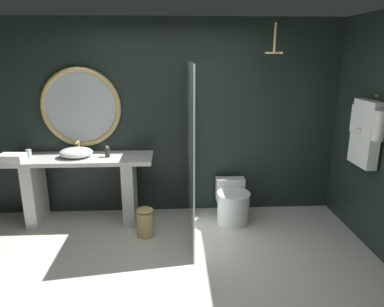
{
  "coord_description": "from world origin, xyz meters",
  "views": [
    {
      "loc": [
        0.09,
        -2.8,
        2.14
      ],
      "look_at": [
        0.27,
        0.77,
        1.13
      ],
      "focal_mm": 32.92,
      "sensor_mm": 36.0,
      "label": 1
    }
  ],
  "objects_px": {
    "hanging_bathrobe": "(366,131)",
    "round_wall_mirror": "(81,108)",
    "tumbler_cup": "(29,154)",
    "vessel_sink": "(76,152)",
    "waste_bin": "(145,222)",
    "rain_shower_head": "(274,50)",
    "folded_hand_towel": "(12,158)",
    "soap_dispenser": "(107,152)",
    "toilet": "(233,203)"
  },
  "relations": [
    {
      "from": "hanging_bathrobe",
      "to": "round_wall_mirror",
      "type": "bearing_deg",
      "value": 164.76
    },
    {
      "from": "tumbler_cup",
      "to": "vessel_sink",
      "type": "bearing_deg",
      "value": -1.39
    },
    {
      "from": "tumbler_cup",
      "to": "hanging_bathrobe",
      "type": "height_order",
      "value": "hanging_bathrobe"
    },
    {
      "from": "round_wall_mirror",
      "to": "waste_bin",
      "type": "height_order",
      "value": "round_wall_mirror"
    },
    {
      "from": "vessel_sink",
      "to": "rain_shower_head",
      "type": "xyz_separation_m",
      "value": [
        2.43,
        -0.05,
        1.24
      ]
    },
    {
      "from": "folded_hand_towel",
      "to": "tumbler_cup",
      "type": "bearing_deg",
      "value": 53.7
    },
    {
      "from": "rain_shower_head",
      "to": "hanging_bathrobe",
      "type": "distance_m",
      "value": 1.39
    },
    {
      "from": "tumbler_cup",
      "to": "rain_shower_head",
      "type": "xyz_separation_m",
      "value": [
        3.03,
        -0.07,
        1.25
      ]
    },
    {
      "from": "soap_dispenser",
      "to": "folded_hand_towel",
      "type": "xyz_separation_m",
      "value": [
        -1.11,
        -0.15,
        -0.02
      ]
    },
    {
      "from": "vessel_sink",
      "to": "round_wall_mirror",
      "type": "distance_m",
      "value": 0.6
    },
    {
      "from": "vessel_sink",
      "to": "toilet",
      "type": "relative_size",
      "value": 0.7
    },
    {
      "from": "tumbler_cup",
      "to": "hanging_bathrobe",
      "type": "relative_size",
      "value": 0.13
    },
    {
      "from": "soap_dispenser",
      "to": "rain_shower_head",
      "type": "distance_m",
      "value": 2.39
    },
    {
      "from": "vessel_sink",
      "to": "round_wall_mirror",
      "type": "relative_size",
      "value": 0.41
    },
    {
      "from": "rain_shower_head",
      "to": "soap_dispenser",
      "type": "bearing_deg",
      "value": 178.79
    },
    {
      "from": "soap_dispenser",
      "to": "rain_shower_head",
      "type": "height_order",
      "value": "rain_shower_head"
    },
    {
      "from": "vessel_sink",
      "to": "toilet",
      "type": "bearing_deg",
      "value": -2.27
    },
    {
      "from": "hanging_bathrobe",
      "to": "waste_bin",
      "type": "xyz_separation_m",
      "value": [
        -2.49,
        0.19,
        -1.13
      ]
    },
    {
      "from": "tumbler_cup",
      "to": "toilet",
      "type": "xyz_separation_m",
      "value": [
        2.59,
        -0.09,
        -0.7
      ]
    },
    {
      "from": "round_wall_mirror",
      "to": "toilet",
      "type": "xyz_separation_m",
      "value": [
        1.96,
        -0.36,
        -1.23
      ]
    },
    {
      "from": "round_wall_mirror",
      "to": "waste_bin",
      "type": "bearing_deg",
      "value": -40.53
    },
    {
      "from": "tumbler_cup",
      "to": "round_wall_mirror",
      "type": "bearing_deg",
      "value": 22.98
    },
    {
      "from": "soap_dispenser",
      "to": "hanging_bathrobe",
      "type": "bearing_deg",
      "value": -11.72
    },
    {
      "from": "round_wall_mirror",
      "to": "rain_shower_head",
      "type": "xyz_separation_m",
      "value": [
        2.4,
        -0.33,
        0.71
      ]
    },
    {
      "from": "toilet",
      "to": "waste_bin",
      "type": "bearing_deg",
      "value": -162.44
    },
    {
      "from": "soap_dispenser",
      "to": "rain_shower_head",
      "type": "bearing_deg",
      "value": -1.21
    },
    {
      "from": "soap_dispenser",
      "to": "round_wall_mirror",
      "type": "height_order",
      "value": "round_wall_mirror"
    },
    {
      "from": "hanging_bathrobe",
      "to": "folded_hand_towel",
      "type": "relative_size",
      "value": 2.76
    },
    {
      "from": "soap_dispenser",
      "to": "waste_bin",
      "type": "relative_size",
      "value": 0.39
    },
    {
      "from": "vessel_sink",
      "to": "soap_dispenser",
      "type": "distance_m",
      "value": 0.39
    },
    {
      "from": "vessel_sink",
      "to": "soap_dispenser",
      "type": "relative_size",
      "value": 2.88
    },
    {
      "from": "vessel_sink",
      "to": "folded_hand_towel",
      "type": "height_order",
      "value": "vessel_sink"
    },
    {
      "from": "hanging_bathrobe",
      "to": "toilet",
      "type": "distance_m",
      "value": 1.82
    },
    {
      "from": "soap_dispenser",
      "to": "rain_shower_head",
      "type": "relative_size",
      "value": 0.41
    },
    {
      "from": "vessel_sink",
      "to": "tumbler_cup",
      "type": "bearing_deg",
      "value": 178.61
    },
    {
      "from": "tumbler_cup",
      "to": "hanging_bathrobe",
      "type": "bearing_deg",
      "value": -9.2
    },
    {
      "from": "soap_dispenser",
      "to": "waste_bin",
      "type": "height_order",
      "value": "soap_dispenser"
    },
    {
      "from": "round_wall_mirror",
      "to": "rain_shower_head",
      "type": "bearing_deg",
      "value": -7.92
    },
    {
      "from": "hanging_bathrobe",
      "to": "folded_hand_towel",
      "type": "xyz_separation_m",
      "value": [
        -4.08,
        0.46,
        -0.38
      ]
    },
    {
      "from": "soap_dispenser",
      "to": "waste_bin",
      "type": "distance_m",
      "value": 1.0
    },
    {
      "from": "soap_dispenser",
      "to": "round_wall_mirror",
      "type": "xyz_separation_m",
      "value": [
        -0.36,
        0.29,
        0.53
      ]
    },
    {
      "from": "rain_shower_head",
      "to": "toilet",
      "type": "distance_m",
      "value": 1.99
    },
    {
      "from": "vessel_sink",
      "to": "soap_dispenser",
      "type": "xyz_separation_m",
      "value": [
        0.39,
        -0.01,
        0.0
      ]
    },
    {
      "from": "vessel_sink",
      "to": "round_wall_mirror",
      "type": "height_order",
      "value": "round_wall_mirror"
    },
    {
      "from": "tumbler_cup",
      "to": "folded_hand_towel",
      "type": "xyz_separation_m",
      "value": [
        -0.13,
        -0.18,
        -0.0
      ]
    },
    {
      "from": "toilet",
      "to": "soap_dispenser",
      "type": "bearing_deg",
      "value": 177.54
    },
    {
      "from": "round_wall_mirror",
      "to": "hanging_bathrobe",
      "type": "bearing_deg",
      "value": -15.24
    },
    {
      "from": "vessel_sink",
      "to": "folded_hand_towel",
      "type": "bearing_deg",
      "value": -167.22
    },
    {
      "from": "hanging_bathrobe",
      "to": "folded_hand_towel",
      "type": "distance_m",
      "value": 4.12
    },
    {
      "from": "soap_dispenser",
      "to": "toilet",
      "type": "height_order",
      "value": "soap_dispenser"
    }
  ]
}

